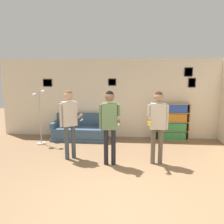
% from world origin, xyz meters
% --- Properties ---
extents(ground_plane, '(20.00, 20.00, 0.00)m').
position_xyz_m(ground_plane, '(0.00, 0.00, 0.00)').
color(ground_plane, '#846647').
extents(wall_back, '(8.74, 0.08, 2.70)m').
position_xyz_m(wall_back, '(0.00, 4.22, 1.35)').
color(wall_back, beige).
rests_on(wall_back, ground_plane).
extents(couch, '(1.81, 0.80, 0.84)m').
position_xyz_m(couch, '(-1.48, 3.80, 0.28)').
color(couch, '#3D5670').
rests_on(couch, ground_plane).
extents(bookshelf, '(1.11, 0.30, 1.24)m').
position_xyz_m(bookshelf, '(1.60, 4.00, 0.62)').
color(bookshelf, '#A87F51').
rests_on(bookshelf, ground_plane).
extents(floor_lamp, '(0.42, 0.28, 1.71)m').
position_xyz_m(floor_lamp, '(-2.59, 3.18, 1.10)').
color(floor_lamp, '#ADA89E').
rests_on(floor_lamp, ground_plane).
extents(person_player_foreground_left, '(0.61, 0.37, 1.80)m').
position_xyz_m(person_player_foreground_left, '(-1.33, 2.06, 1.12)').
color(person_player_foreground_left, '#3D4247').
rests_on(person_player_foreground_left, ground_plane).
extents(person_player_foreground_center, '(0.51, 0.47, 1.81)m').
position_xyz_m(person_player_foreground_center, '(-0.27, 1.76, 1.13)').
color(person_player_foreground_center, black).
rests_on(person_player_foreground_center, ground_plane).
extents(person_watcher_holding_cup, '(0.51, 0.44, 1.79)m').
position_xyz_m(person_watcher_holding_cup, '(0.88, 1.92, 1.12)').
color(person_watcher_holding_cup, brown).
rests_on(person_watcher_holding_cup, ground_plane).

